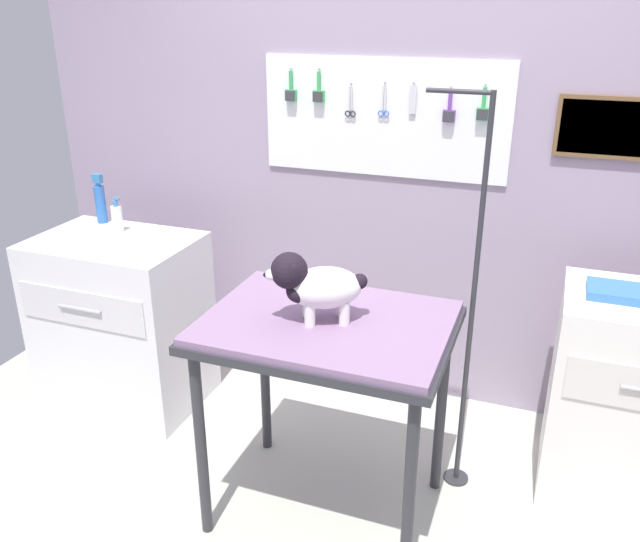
% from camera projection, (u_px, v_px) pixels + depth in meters
% --- Properties ---
extents(rear_wall_panel, '(4.00, 0.11, 2.30)m').
position_uv_depth(rear_wall_panel, '(399.00, 182.00, 3.28)').
color(rear_wall_panel, '#99889F').
rests_on(rear_wall_panel, ground).
extents(grooming_table, '(0.94, 0.70, 0.89)m').
position_uv_depth(grooming_table, '(327.00, 341.00, 2.49)').
color(grooming_table, '#2D2D33').
rests_on(grooming_table, ground).
extents(grooming_arm, '(0.30, 0.11, 1.70)m').
position_uv_depth(grooming_arm, '(469.00, 320.00, 2.66)').
color(grooming_arm, '#2D2D33').
rests_on(grooming_arm, ground).
extents(dog, '(0.37, 0.27, 0.27)m').
position_uv_depth(dog, '(315.00, 285.00, 2.39)').
color(dog, white).
rests_on(dog, grooming_table).
extents(counter_left, '(0.80, 0.58, 0.90)m').
position_uv_depth(counter_left, '(122.00, 321.00, 3.41)').
color(counter_left, silver).
rests_on(counter_left, ground).
extents(cabinet_right, '(0.68, 0.54, 0.91)m').
position_uv_depth(cabinet_right, '(635.00, 399.00, 2.74)').
color(cabinet_right, silver).
rests_on(cabinet_right, ground).
extents(conditioner_bottle, '(0.06, 0.05, 0.18)m').
position_uv_depth(conditioner_bottle, '(117.00, 218.00, 3.33)').
color(conditioner_bottle, white).
rests_on(conditioner_bottle, counter_left).
extents(spray_bottle_short, '(0.05, 0.05, 0.26)m').
position_uv_depth(spray_bottle_short, '(100.00, 202.00, 3.45)').
color(spray_bottle_short, '#2E68B7').
rests_on(spray_bottle_short, counter_left).
extents(supply_tray, '(0.24, 0.18, 0.04)m').
position_uv_depth(supply_tray, '(619.00, 292.00, 2.60)').
color(supply_tray, '#3973D5').
rests_on(supply_tray, cabinet_right).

